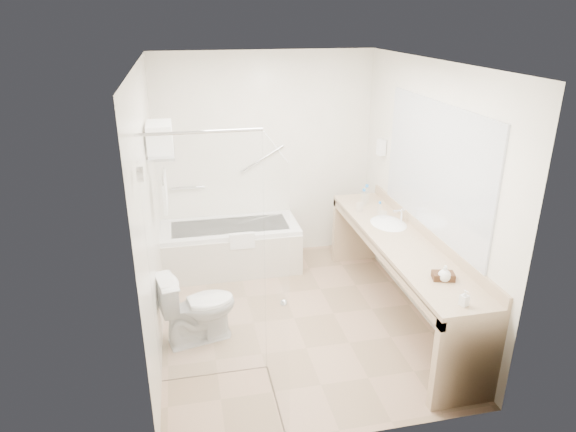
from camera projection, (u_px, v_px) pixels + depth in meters
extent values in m
plane|color=#A17F64|center=(294.00, 318.00, 5.20)|extent=(3.20, 3.20, 0.00)
cube|color=white|center=(295.00, 62.00, 4.28)|extent=(2.60, 3.20, 0.10)
cube|color=silver|center=(266.00, 158.00, 6.19)|extent=(2.60, 0.10, 2.50)
cube|color=silver|center=(349.00, 287.00, 3.28)|extent=(2.60, 0.10, 2.50)
cube|color=silver|center=(150.00, 213.00, 4.49)|extent=(0.10, 3.20, 2.50)
cube|color=silver|center=(425.00, 193.00, 4.99)|extent=(0.10, 3.20, 2.50)
cube|color=white|center=(231.00, 247.00, 6.14)|extent=(1.60, 0.70, 0.55)
cube|color=beige|center=(234.00, 262.00, 5.82)|extent=(1.60, 0.02, 0.50)
cube|color=white|center=(242.00, 241.00, 5.76)|extent=(0.28, 0.06, 0.18)
cylinder|color=silver|center=(188.00, 188.00, 6.08)|extent=(0.40, 0.03, 0.03)
cylinder|color=silver|center=(262.00, 159.00, 6.15)|extent=(0.53, 0.03, 0.33)
cube|color=silver|center=(208.00, 265.00, 4.01)|extent=(0.90, 0.01, 2.10)
cube|color=silver|center=(275.00, 287.00, 3.69)|extent=(0.02, 0.90, 2.10)
cylinder|color=silver|center=(200.00, 132.00, 3.62)|extent=(0.90, 0.02, 0.02)
sphere|color=silver|center=(284.00, 303.00, 3.58)|extent=(0.05, 0.05, 0.05)
cylinder|color=silver|center=(140.00, 174.00, 3.19)|extent=(0.04, 0.10, 0.10)
cube|color=silver|center=(161.00, 153.00, 4.66)|extent=(0.24, 0.55, 0.02)
cylinder|color=silver|center=(163.00, 176.00, 4.75)|extent=(0.02, 0.55, 0.02)
cube|color=white|center=(165.00, 192.00, 4.81)|extent=(0.03, 0.42, 0.32)
cube|color=white|center=(161.00, 147.00, 4.64)|extent=(0.22, 0.40, 0.08)
cube|color=white|center=(160.00, 137.00, 4.61)|extent=(0.22, 0.40, 0.08)
cube|color=white|center=(159.00, 128.00, 4.58)|extent=(0.22, 0.40, 0.08)
cube|color=tan|center=(401.00, 241.00, 4.96)|extent=(0.55, 2.70, 0.05)
cube|color=tan|center=(427.00, 232.00, 4.98)|extent=(0.03, 2.70, 0.10)
cube|color=tan|center=(376.00, 249.00, 4.93)|extent=(0.04, 2.70, 0.08)
cube|color=tan|center=(466.00, 362.00, 3.92)|extent=(0.55, 0.08, 0.80)
cube|color=tan|center=(355.00, 230.00, 6.31)|extent=(0.55, 0.08, 0.80)
ellipsoid|color=white|center=(388.00, 226.00, 5.33)|extent=(0.40, 0.52, 0.14)
cylinder|color=silver|center=(402.00, 215.00, 5.32)|extent=(0.03, 0.03, 0.14)
cube|color=silver|center=(434.00, 168.00, 4.74)|extent=(0.02, 2.00, 1.20)
cube|color=white|center=(381.00, 147.00, 5.86)|extent=(0.08, 0.10, 0.18)
imported|color=white|center=(198.00, 307.00, 4.75)|extent=(0.78, 0.54, 0.69)
cube|color=#462D19|center=(443.00, 276.00, 4.20)|extent=(0.20, 0.16, 0.06)
imported|color=white|center=(464.00, 302.00, 3.82)|extent=(0.10, 0.14, 0.06)
imported|color=white|center=(445.00, 275.00, 4.16)|extent=(0.15, 0.17, 0.11)
cylinder|color=silver|center=(364.00, 198.00, 5.77)|extent=(0.06, 0.06, 0.18)
cylinder|color=#2780DD|center=(364.00, 190.00, 5.73)|extent=(0.03, 0.03, 0.03)
cylinder|color=silver|center=(379.00, 210.00, 5.48)|extent=(0.05, 0.05, 0.14)
cylinder|color=#2780DD|center=(380.00, 203.00, 5.45)|extent=(0.03, 0.03, 0.02)
cylinder|color=silver|center=(366.00, 195.00, 5.86)|extent=(0.07, 0.07, 0.19)
cylinder|color=#2780DD|center=(367.00, 186.00, 5.82)|extent=(0.04, 0.04, 0.03)
cylinder|color=silver|center=(360.00, 207.00, 5.62)|extent=(0.09, 0.09, 0.10)
cylinder|color=silver|center=(383.00, 216.00, 5.37)|extent=(0.09, 0.09, 0.10)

